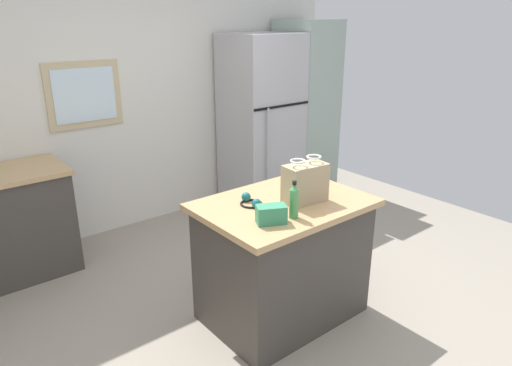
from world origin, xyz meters
name	(u,v)px	position (x,y,z in m)	size (l,w,h in m)	color
ground	(278,319)	(0.00, 0.00, 0.00)	(6.04, 6.04, 0.00)	#9E9384
back_wall	(127,90)	(-0.01, 2.25, 1.39)	(5.03, 0.13, 2.77)	silver
kitchen_island	(283,259)	(0.07, 0.04, 0.45)	(1.14, 0.82, 0.89)	#423D38
refrigerator	(261,122)	(1.36, 1.84, 0.95)	(0.77, 0.71, 1.90)	#B7B7BC
tall_cabinet	(305,109)	(2.05, 1.84, 1.02)	(0.56, 0.64, 2.03)	#9EB2A8
shopping_bag	(305,183)	(0.18, -0.04, 1.03)	(0.31, 0.18, 0.31)	tan
small_box	(271,214)	(-0.21, -0.16, 0.95)	(0.18, 0.10, 0.11)	#388E66
bottle	(294,201)	(-0.05, -0.19, 1.00)	(0.06, 0.06, 0.24)	#4C9956
ear_defenders	(251,201)	(-0.13, 0.14, 0.91)	(0.17, 0.20, 0.06)	black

